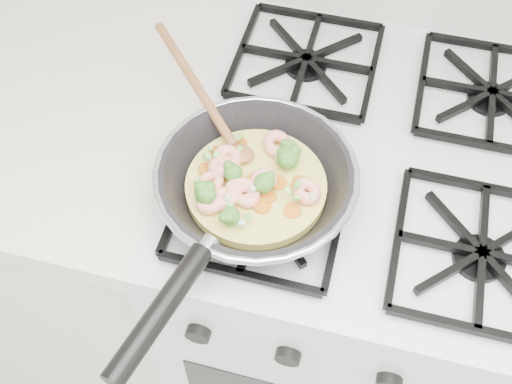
# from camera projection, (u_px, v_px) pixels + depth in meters

# --- Properties ---
(stove) EXTENTS (0.60, 0.60, 0.92)m
(stove) POSITION_uv_depth(u_px,v_px,m) (347.00, 285.00, 1.30)
(stove) COLOR silver
(stove) RESTS_ON ground
(counter_left) EXTENTS (1.00, 0.60, 0.90)m
(counter_left) POSITION_uv_depth(u_px,v_px,m) (1.00, 206.00, 1.43)
(counter_left) COLOR white
(counter_left) RESTS_ON ground
(skillet) EXTENTS (0.35, 0.53, 0.09)m
(skillet) POSITION_uv_depth(u_px,v_px,m) (253.00, 184.00, 0.84)
(skillet) COLOR black
(skillet) RESTS_ON stove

